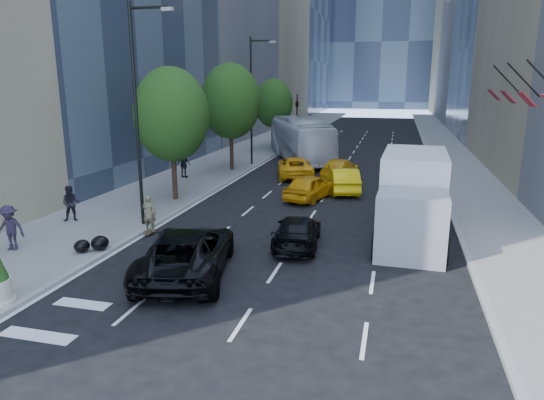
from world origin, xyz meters
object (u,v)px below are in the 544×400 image
(black_sedan_mercedes, at_px, (297,231))
(box_truck, at_px, (413,196))
(city_bus, at_px, (300,139))
(skateboarder, at_px, (149,216))
(black_sedan_lincoln, at_px, (187,252))

(black_sedan_mercedes, height_order, box_truck, box_truck)
(city_bus, bearing_deg, box_truck, -89.55)
(skateboarder, bearing_deg, black_sedan_mercedes, 179.85)
(black_sedan_lincoln, xyz_separation_m, black_sedan_mercedes, (3.20, 4.01, -0.21))
(city_bus, distance_m, box_truck, 22.07)
(black_sedan_mercedes, relative_size, box_truck, 0.57)
(box_truck, bearing_deg, black_sedan_lincoln, -138.16)
(black_sedan_lincoln, bearing_deg, box_truck, -152.62)
(city_bus, bearing_deg, skateboarder, -119.80)
(black_sedan_lincoln, height_order, city_bus, city_bus)
(skateboarder, height_order, black_sedan_lincoln, skateboarder)
(city_bus, height_order, box_truck, box_truck)
(box_truck, bearing_deg, black_sedan_mercedes, -149.30)
(black_sedan_lincoln, distance_m, black_sedan_mercedes, 5.14)
(black_sedan_lincoln, bearing_deg, black_sedan_mercedes, -141.09)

